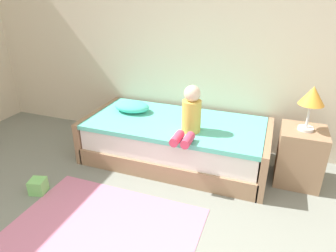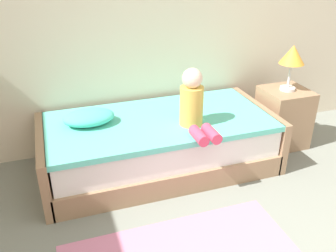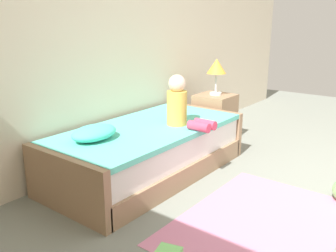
{
  "view_description": "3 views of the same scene",
  "coord_description": "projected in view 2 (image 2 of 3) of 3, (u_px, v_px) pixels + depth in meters",
  "views": [
    {
      "loc": [
        0.37,
        -0.94,
        1.87
      ],
      "look_at": [
        -0.63,
        1.75,
        0.55
      ],
      "focal_mm": 31.8,
      "sensor_mm": 36.0,
      "label": 1
    },
    {
      "loc": [
        -1.49,
        -0.81,
        1.9
      ],
      "look_at": [
        -0.63,
        1.75,
        0.55
      ],
      "focal_mm": 39.01,
      "sensor_mm": 36.0,
      "label": 2
    },
    {
      "loc": [
        -3.25,
        -0.28,
        1.51
      ],
      "look_at": [
        -0.63,
        1.75,
        0.55
      ],
      "focal_mm": 39.3,
      "sensor_mm": 36.0,
      "label": 3
    }
  ],
  "objects": [
    {
      "name": "pillow",
      "position": [
        89.0,
        117.0,
        3.14
      ],
      "size": [
        0.44,
        0.3,
        0.13
      ],
      "primitive_type": "ellipsoid",
      "color": "#4CCCBC",
      "rests_on": "bed"
    },
    {
      "name": "nightstand",
      "position": [
        283.0,
        117.0,
        3.76
      ],
      "size": [
        0.44,
        0.44,
        0.6
      ],
      "primitive_type": "cube",
      "color": "#997556",
      "rests_on": "ground"
    },
    {
      "name": "table_lamp",
      "position": [
        292.0,
        57.0,
        3.48
      ],
      "size": [
        0.24,
        0.24,
        0.45
      ],
      "color": "silver",
      "rests_on": "nightstand"
    },
    {
      "name": "bed",
      "position": [
        159.0,
        144.0,
        3.37
      ],
      "size": [
        2.11,
        1.0,
        0.5
      ],
      "color": "#997556",
      "rests_on": "ground"
    },
    {
      "name": "child_figure",
      "position": [
        194.0,
        104.0,
        3.04
      ],
      "size": [
        0.2,
        0.51,
        0.5
      ],
      "color": "gold",
      "rests_on": "bed"
    }
  ]
}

